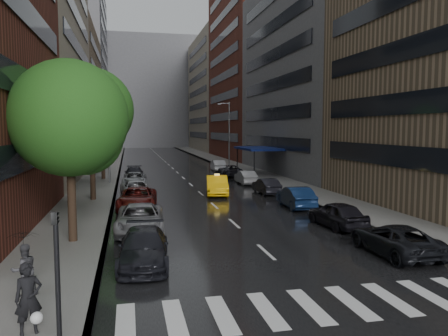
{
  "coord_description": "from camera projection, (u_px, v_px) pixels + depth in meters",
  "views": [
    {
      "loc": [
        -5.92,
        -14.23,
        5.52
      ],
      "look_at": [
        0.0,
        12.77,
        3.0
      ],
      "focal_mm": 35.0,
      "sensor_mm": 36.0,
      "label": 1
    }
  ],
  "objects": [
    {
      "name": "parked_cars_left",
      "position": [
        137.0,
        195.0,
        31.58
      ],
      "size": [
        3.0,
        34.88,
        1.49
      ],
      "color": "black",
      "rests_on": "ground"
    },
    {
      "name": "sidewalk_right",
      "position": [
        229.0,
        164.0,
        66.16
      ],
      "size": [
        4.0,
        140.0,
        0.15
      ],
      "primitive_type": "cube",
      "color": "gray",
      "rests_on": "ground"
    },
    {
      "name": "tree_far",
      "position": [
        102.0,
        126.0,
        46.17
      ],
      "size": [
        5.24,
        5.24,
        8.35
      ],
      "color": "#382619",
      "rests_on": "ground"
    },
    {
      "name": "ground",
      "position": [
        300.0,
        283.0,
        15.61
      ],
      "size": [
        220.0,
        220.0,
        0.0
      ],
      "primitive_type": "plane",
      "color": "gray",
      "rests_on": "ground"
    },
    {
      "name": "taxi",
      "position": [
        217.0,
        185.0,
        36.2
      ],
      "size": [
        2.42,
        5.07,
        1.6
      ],
      "primitive_type": "imported",
      "rotation": [
        0.0,
        0.0,
        -0.15
      ],
      "color": "yellow",
      "rests_on": "ground"
    },
    {
      "name": "road",
      "position": [
        170.0,
        166.0,
        64.25
      ],
      "size": [
        14.0,
        140.0,
        0.01
      ],
      "primitive_type": "cube",
      "color": "black",
      "rests_on": "ground"
    },
    {
      "name": "street_lamp_right",
      "position": [
        229.0,
        133.0,
        60.59
      ],
      "size": [
        1.74,
        0.22,
        9.0
      ],
      "color": "gray",
      "rests_on": "sidewalk_right"
    },
    {
      "name": "ped_black_umbrella",
      "position": [
        24.0,
        258.0,
        13.95
      ],
      "size": [
        1.02,
        0.98,
        2.09
      ],
      "color": "#424145",
      "rests_on": "sidewalk_left"
    },
    {
      "name": "parked_cars_right",
      "position": [
        268.0,
        186.0,
        36.36
      ],
      "size": [
        2.39,
        43.22,
        1.49
      ],
      "color": "black",
      "rests_on": "ground"
    },
    {
      "name": "buildings_left",
      "position": [
        67.0,
        61.0,
        68.15
      ],
      "size": [
        8.0,
        108.0,
        38.0
      ],
      "color": "maroon",
      "rests_on": "ground"
    },
    {
      "name": "traffic_light",
      "position": [
        57.0,
        270.0,
        10.16
      ],
      "size": [
        0.18,
        0.15,
        3.45
      ],
      "color": "black",
      "rests_on": "sidewalk_left"
    },
    {
      "name": "street_lamp_left",
      "position": [
        109.0,
        135.0,
        42.7
      ],
      "size": [
        1.74,
        0.22,
        9.0
      ],
      "color": "gray",
      "rests_on": "sidewalk_left"
    },
    {
      "name": "building_far",
      "position": [
        148.0,
        93.0,
        128.94
      ],
      "size": [
        40.0,
        14.0,
        32.0
      ],
      "primitive_type": "cube",
      "color": "slate",
      "rests_on": "ground"
    },
    {
      "name": "awning",
      "position": [
        258.0,
        149.0,
        51.29
      ],
      "size": [
        4.0,
        8.0,
        3.12
      ],
      "color": "navy",
      "rests_on": "sidewalk_right"
    },
    {
      "name": "buildings_right",
      "position": [
        255.0,
        71.0,
        72.6
      ],
      "size": [
        8.05,
        109.1,
        36.0
      ],
      "color": "#937A5B",
      "rests_on": "ground"
    },
    {
      "name": "tree_mid",
      "position": [
        91.0,
        110.0,
        32.4
      ],
      "size": [
        6.29,
        6.29,
        10.03
      ],
      "color": "#382619",
      "rests_on": "ground"
    },
    {
      "name": "crosswalk",
      "position": [
        331.0,
        304.0,
        13.7
      ],
      "size": [
        13.15,
        2.8,
        0.01
      ],
      "color": "silver",
      "rests_on": "ground"
    },
    {
      "name": "ped_bag_walker",
      "position": [
        29.0,
        300.0,
        11.35
      ],
      "size": [
        0.81,
        0.68,
        1.89
      ],
      "color": "black",
      "rests_on": "sidewalk_left"
    },
    {
      "name": "sidewalk_left",
      "position": [
        107.0,
        167.0,
        62.32
      ],
      "size": [
        4.0,
        140.0,
        0.15
      ],
      "primitive_type": "cube",
      "color": "gray",
      "rests_on": "ground"
    },
    {
      "name": "tree_near",
      "position": [
        69.0,
        119.0,
        20.36
      ],
      "size": [
        5.48,
        5.48,
        8.73
      ],
      "color": "#382619",
      "rests_on": "ground"
    }
  ]
}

